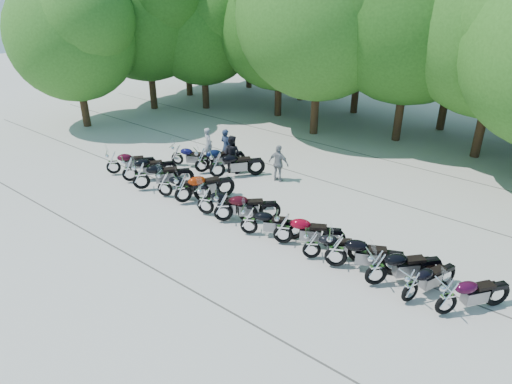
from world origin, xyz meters
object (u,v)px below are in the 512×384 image
Objects in this scene: motorcycle_6 at (223,206)px; motorcycle_9 at (312,244)px; rider_1 at (232,154)px; rider_2 at (279,163)px; motorcycle_16 at (217,164)px; motorcycle_10 at (336,249)px; motorcycle_7 at (249,220)px; motorcycle_8 at (283,228)px; motorcycle_15 at (202,160)px; motorcycle_2 at (141,175)px; rider_3 at (226,147)px; motorcycle_4 at (183,188)px; motorcycle_0 at (113,162)px; motorcycle_3 at (165,183)px; motorcycle_12 at (411,285)px; motorcycle_13 at (448,297)px; motorcycle_5 at (205,200)px; motorcycle_1 at (129,169)px; rider_0 at (208,144)px; motorcycle_11 at (377,267)px.

motorcycle_6 is 1.16× the size of motorcycle_9.
rider_1 is 1.05× the size of rider_2.
motorcycle_10 is at bearing -161.05° from motorcycle_16.
motorcycle_7 is 1.31m from motorcycle_8.
motorcycle_8 is at bearing -173.64° from motorcycle_15.
motorcycle_2 is 1.16× the size of motorcycle_7.
rider_3 is (-0.86, 0.58, -0.02)m from rider_1.
rider_3 is at bearing -42.44° from motorcycle_4.
motorcycle_4 is at bearing -135.09° from motorcycle_2.
motorcycle_6 is at bearing -154.83° from motorcycle_4.
motorcycle_3 is at bearing -140.27° from motorcycle_0.
motorcycle_12 is at bearing -116.73° from motorcycle_3.
motorcycle_13 is 1.32× the size of rider_3.
motorcycle_8 is (1.29, 0.24, 0.05)m from motorcycle_7.
motorcycle_9 is 0.85× the size of motorcycle_10.
motorcycle_9 is at bearing 67.50° from motorcycle_10.
motorcycle_0 is 5.89m from motorcycle_5.
rider_3 is at bearing 13.09° from motorcycle_5.
motorcycle_1 is 0.95× the size of motorcycle_16.
motorcycle_15 is 1.58m from rider_0.
motorcycle_13 is 9.61m from rider_2.
motorcycle_8 is 2.05m from motorcycle_10.
rider_0 is 4.06m from rider_2.
rider_1 reaches higher than motorcycle_2.
motorcycle_4 is 1.00× the size of motorcycle_16.
motorcycle_5 is 0.98× the size of motorcycle_15.
rider_2 reaches higher than motorcycle_10.
motorcycle_15 is (3.00, 2.62, 0.05)m from motorcycle_0.
motorcycle_13 is 11.51m from rider_1.
motorcycle_1 is 1.06m from motorcycle_2.
motorcycle_15 is 1.44× the size of rider_0.
motorcycle_7 is 0.91× the size of motorcycle_11.
motorcycle_4 is 1.48× the size of rider_0.
rider_2 is at bearing -8.58° from motorcycle_12.
motorcycle_15 is at bearing 145.78° from rider_0.
motorcycle_13 is at bearing -138.77° from motorcycle_11.
motorcycle_2 reaches higher than motorcycle_4.
motorcycle_15 is (-1.54, 2.62, -0.02)m from motorcycle_4.
rider_1 is (-7.48, 3.66, 0.19)m from motorcycle_10.
rider_1 reaches higher than motorcycle_1.
motorcycle_3 is at bearing 31.78° from motorcycle_4.
rider_3 reaches higher than motorcycle_16.
motorcycle_3 is 5.82m from motorcycle_8.
motorcycle_4 is at bearing -112.25° from motorcycle_3.
motorcycle_5 is at bearing 63.45° from motorcycle_10.
motorcycle_12 is at bearing -143.32° from motorcycle_11.
motorcycle_10 is (6.87, -0.06, -0.00)m from motorcycle_4.
motorcycle_8 is at bearing -107.71° from motorcycle_5.
motorcycle_5 reaches higher than motorcycle_3.
rider_2 is (4.05, 0.17, 0.00)m from rider_0.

